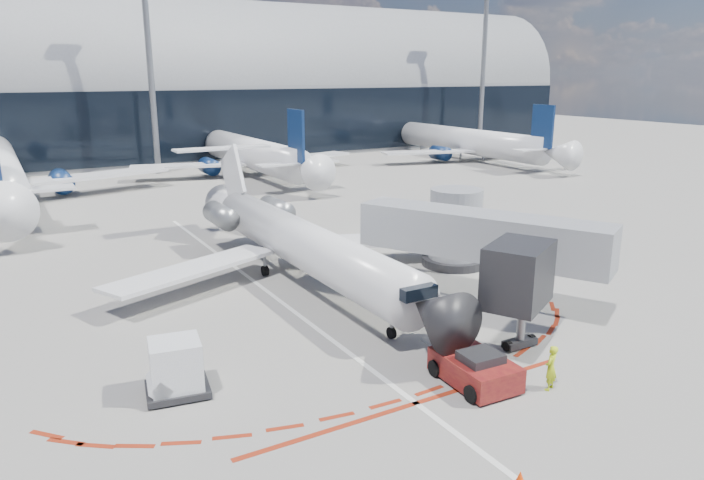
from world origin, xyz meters
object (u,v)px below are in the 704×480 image
regional_jet (296,240)px  uld_container (176,368)px  ramp_worker (551,368)px  pushback_tug (475,368)px

regional_jet → uld_container: regional_jet is taller
ramp_worker → uld_container: (-12.30, 6.70, 0.17)m
regional_jet → uld_container: (-9.73, -10.28, -1.25)m
pushback_tug → uld_container: 11.29m
regional_jet → pushback_tug: bearing=-88.3°
pushback_tug → ramp_worker: (2.13, -1.80, 0.27)m
regional_jet → uld_container: 14.21m
ramp_worker → uld_container: size_ratio=0.70×
pushback_tug → uld_container: size_ratio=2.12×
regional_jet → ramp_worker: bearing=-81.4°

